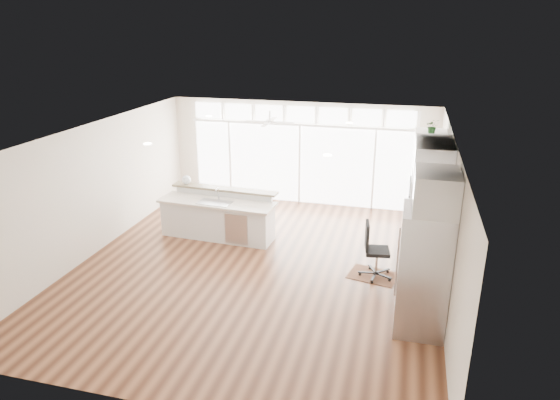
# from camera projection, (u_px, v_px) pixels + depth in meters

# --- Properties ---
(floor) EXTENTS (7.00, 8.00, 0.02)m
(floor) POSITION_uv_depth(u_px,v_px,m) (257.00, 267.00, 9.98)
(floor) COLOR #472515
(floor) RESTS_ON ground
(ceiling) EXTENTS (7.00, 8.00, 0.02)m
(ceiling) POSITION_uv_depth(u_px,v_px,m) (255.00, 134.00, 9.07)
(ceiling) COLOR white
(ceiling) RESTS_ON wall_back
(wall_back) EXTENTS (7.00, 0.04, 2.70)m
(wall_back) POSITION_uv_depth(u_px,v_px,m) (300.00, 153.00, 13.17)
(wall_back) COLOR beige
(wall_back) RESTS_ON floor
(wall_front) EXTENTS (7.00, 0.04, 2.70)m
(wall_front) POSITION_uv_depth(u_px,v_px,m) (156.00, 316.00, 5.88)
(wall_front) COLOR beige
(wall_front) RESTS_ON floor
(wall_left) EXTENTS (0.04, 8.00, 2.70)m
(wall_left) POSITION_uv_depth(u_px,v_px,m) (95.00, 189.00, 10.35)
(wall_left) COLOR beige
(wall_left) RESTS_ON floor
(wall_right) EXTENTS (0.04, 8.00, 2.70)m
(wall_right) POSITION_uv_depth(u_px,v_px,m) (448.00, 220.00, 8.70)
(wall_right) COLOR beige
(wall_right) RESTS_ON floor
(glass_wall) EXTENTS (5.80, 0.06, 2.08)m
(glass_wall) POSITION_uv_depth(u_px,v_px,m) (300.00, 165.00, 13.21)
(glass_wall) COLOR white
(glass_wall) RESTS_ON wall_back
(transom_row) EXTENTS (5.90, 0.06, 0.40)m
(transom_row) POSITION_uv_depth(u_px,v_px,m) (301.00, 115.00, 12.77)
(transom_row) COLOR white
(transom_row) RESTS_ON wall_back
(desk_window) EXTENTS (0.04, 0.85, 0.85)m
(desk_window) POSITION_uv_depth(u_px,v_px,m) (445.00, 204.00, 8.91)
(desk_window) COLOR white
(desk_window) RESTS_ON wall_right
(ceiling_fan) EXTENTS (1.16, 1.16, 0.32)m
(ceiling_fan) POSITION_uv_depth(u_px,v_px,m) (270.00, 118.00, 11.81)
(ceiling_fan) COLOR white
(ceiling_fan) RESTS_ON ceiling
(recessed_lights) EXTENTS (3.40, 3.00, 0.02)m
(recessed_lights) POSITION_uv_depth(u_px,v_px,m) (258.00, 132.00, 9.26)
(recessed_lights) COLOR beige
(recessed_lights) RESTS_ON ceiling
(oven_cabinet) EXTENTS (0.64, 1.20, 2.50)m
(oven_cabinet) POSITION_uv_depth(u_px,v_px,m) (426.00, 192.00, 10.45)
(oven_cabinet) COLOR silver
(oven_cabinet) RESTS_ON floor
(desk_nook) EXTENTS (0.72, 1.30, 0.76)m
(desk_nook) POSITION_uv_depth(u_px,v_px,m) (420.00, 261.00, 9.38)
(desk_nook) COLOR silver
(desk_nook) RESTS_ON floor
(upper_cabinets) EXTENTS (0.64, 1.30, 0.64)m
(upper_cabinets) POSITION_uv_depth(u_px,v_px,m) (433.00, 159.00, 8.71)
(upper_cabinets) COLOR silver
(upper_cabinets) RESTS_ON wall_right
(refrigerator) EXTENTS (0.76, 0.90, 2.00)m
(refrigerator) POSITION_uv_depth(u_px,v_px,m) (423.00, 271.00, 7.67)
(refrigerator) COLOR #B1B2B6
(refrigerator) RESTS_ON floor
(fridge_cabinet) EXTENTS (0.64, 0.90, 0.60)m
(fridge_cabinet) POSITION_uv_depth(u_px,v_px,m) (436.00, 191.00, 7.22)
(fridge_cabinet) COLOR silver
(fridge_cabinet) RESTS_ON wall_right
(framed_photos) EXTENTS (0.06, 0.22, 0.80)m
(framed_photos) POSITION_uv_depth(u_px,v_px,m) (443.00, 200.00, 9.53)
(framed_photos) COLOR black
(framed_photos) RESTS_ON wall_right
(kitchen_island) EXTENTS (2.69, 1.15, 1.04)m
(kitchen_island) POSITION_uv_depth(u_px,v_px,m) (217.00, 216.00, 11.18)
(kitchen_island) COLOR silver
(kitchen_island) RESTS_ON floor
(rug) EXTENTS (1.01, 0.82, 0.01)m
(rug) POSITION_uv_depth(u_px,v_px,m) (373.00, 275.00, 9.62)
(rug) COLOR #3B1E12
(rug) RESTS_ON floor
(office_chair) EXTENTS (0.64, 0.61, 1.10)m
(office_chair) POSITION_uv_depth(u_px,v_px,m) (377.00, 251.00, 9.40)
(office_chair) COLOR black
(office_chair) RESTS_ON floor
(fishbowl) EXTENTS (0.22, 0.22, 0.21)m
(fishbowl) POSITION_uv_depth(u_px,v_px,m) (186.00, 180.00, 11.60)
(fishbowl) COLOR white
(fishbowl) RESTS_ON kitchen_island
(monitor) EXTENTS (0.13, 0.52, 0.43)m
(monitor) POSITION_uv_depth(u_px,v_px,m) (419.00, 231.00, 9.20)
(monitor) COLOR black
(monitor) RESTS_ON desk_nook
(keyboard) EXTENTS (0.17, 0.35, 0.02)m
(keyboard) POSITION_uv_depth(u_px,v_px,m) (408.00, 240.00, 9.31)
(keyboard) COLOR silver
(keyboard) RESTS_ON desk_nook
(potted_plant) EXTENTS (0.29, 0.31, 0.23)m
(potted_plant) POSITION_uv_depth(u_px,v_px,m) (432.00, 128.00, 9.99)
(potted_plant) COLOR #2A622B
(potted_plant) RESTS_ON oven_cabinet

